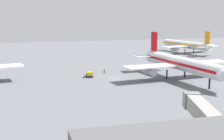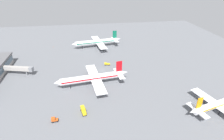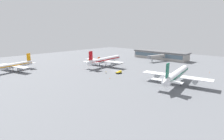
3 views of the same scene
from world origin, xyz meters
The scene contains 11 objects.
ground centered at (0.00, 0.00, 0.00)m, with size 288.00×288.00×0.00m, color slate.
airplane_at_gate centered at (19.88, -7.56, 5.36)m, with size 39.07×48.38×14.73m.
airplane_taxiing centered at (55.51, 56.39, 4.50)m, with size 32.71×40.09×12.36m.
airplane_distant centered at (-49.40, 0.95, 5.44)m, with size 39.71×49.03×14.96m.
pushback_tractor centered at (-8.17, 5.05, 0.97)m, with size 2.76×4.64×1.90m.
baggage_tug centered at (50.96, -28.82, 1.16)m, with size 2.41×3.33×2.30m.
catering_truck centered at (46.81, -14.43, 1.70)m, with size 5.89×3.22×3.30m.
ground_crew_worker centered at (-1.27, 11.60, 0.85)m, with size 0.58×0.43×1.67m.
jet_bridge centered at (-1.63, -59.54, 5.14)m, with size 8.77×23.48×6.74m.
safety_cone_near_gate centered at (-55.90, -42.29, 0.30)m, with size 0.44×0.44×0.60m, color #EA590C.
safety_cone_mid_apron centered at (-13.26, 19.88, 0.30)m, with size 0.44×0.44×0.60m, color #EA590C.
Camera 2 is at (123.94, -11.12, 65.38)m, focal length 29.71 mm.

